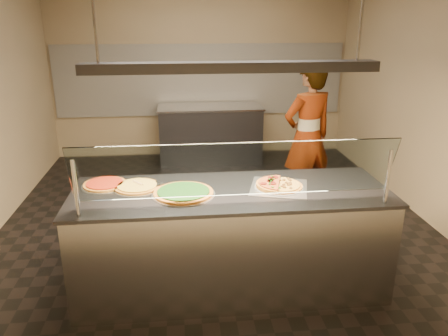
{
  "coord_description": "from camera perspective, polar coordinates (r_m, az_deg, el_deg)",
  "views": [
    {
      "loc": [
        -0.41,
        -4.55,
        2.31
      ],
      "look_at": [
        -0.01,
        -0.83,
        1.02
      ],
      "focal_mm": 35.0,
      "sensor_mm": 36.0,
      "label": 1
    }
  ],
  "objects": [
    {
      "name": "ground",
      "position": [
        5.12,
        -0.87,
        -7.87
      ],
      "size": [
        5.0,
        6.0,
        0.02
      ],
      "primitive_type": "cube",
      "color": "black",
      "rests_on": "ground"
    },
    {
      "name": "wall_back",
      "position": [
        7.61,
        -3.06,
        12.93
      ],
      "size": [
        5.0,
        0.02,
        3.0
      ],
      "primitive_type": "cube",
      "color": "#9C8665",
      "rests_on": "ground"
    },
    {
      "name": "wall_front",
      "position": [
        1.79,
        7.88,
        -8.12
      ],
      "size": [
        5.0,
        0.02,
        3.0
      ],
      "primitive_type": "cube",
      "color": "#9C8665",
      "rests_on": "ground"
    },
    {
      "name": "wall_right",
      "position": [
        5.47,
        26.58,
        8.55
      ],
      "size": [
        0.02,
        6.0,
        3.0
      ],
      "primitive_type": "cube",
      "color": "#9C8665",
      "rests_on": "ground"
    },
    {
      "name": "tile_band",
      "position": [
        7.61,
        -3.02,
        11.4
      ],
      "size": [
        4.9,
        0.02,
        1.2
      ],
      "primitive_type": "cube",
      "color": "silver",
      "rests_on": "wall_back"
    },
    {
      "name": "serving_counter",
      "position": [
        3.89,
        0.88,
        -9.26
      ],
      "size": [
        2.68,
        0.94,
        0.93
      ],
      "color": "#B7B7BC",
      "rests_on": "ground"
    },
    {
      "name": "sneeze_guard",
      "position": [
        3.27,
        1.67,
        -0.33
      ],
      "size": [
        2.44,
        0.18,
        0.54
      ],
      "color": "#B7B7BC",
      "rests_on": "serving_counter"
    },
    {
      "name": "perforated_tray",
      "position": [
        3.77,
        7.16,
        -2.47
      ],
      "size": [
        0.58,
        0.58,
        0.01
      ],
      "color": "silver",
      "rests_on": "serving_counter"
    },
    {
      "name": "half_pizza_pepperoni",
      "position": [
        3.74,
        5.77,
        -2.12
      ],
      "size": [
        0.3,
        0.43,
        0.05
      ],
      "color": "#9B591B",
      "rests_on": "perforated_tray"
    },
    {
      "name": "half_pizza_sausage",
      "position": [
        3.79,
        8.54,
        -2.1
      ],
      "size": [
        0.3,
        0.43,
        0.04
      ],
      "color": "#9B591B",
      "rests_on": "perforated_tray"
    },
    {
      "name": "pizza_spinach",
      "position": [
        3.62,
        -5.32,
        -3.2
      ],
      "size": [
        0.52,
        0.52,
        0.03
      ],
      "color": "silver",
      "rests_on": "serving_counter"
    },
    {
      "name": "pizza_cheese",
      "position": [
        3.81,
        -11.26,
        -2.35
      ],
      "size": [
        0.41,
        0.41,
        0.03
      ],
      "color": "silver",
      "rests_on": "serving_counter"
    },
    {
      "name": "pizza_tomato",
      "position": [
        3.93,
        -15.28,
        -2.0
      ],
      "size": [
        0.4,
        0.4,
        0.03
      ],
      "color": "silver",
      "rests_on": "serving_counter"
    },
    {
      "name": "pizza_spatula",
      "position": [
        3.82,
        -10.33,
        -1.97
      ],
      "size": [
        0.28,
        0.18,
        0.02
      ],
      "color": "#B7B7BC",
      "rests_on": "pizza_spinach"
    },
    {
      "name": "prep_table",
      "position": [
        7.35,
        -1.82,
        4.53
      ],
      "size": [
        1.71,
        0.74,
        0.93
      ],
      "color": "#3A3A40",
      "rests_on": "ground"
    },
    {
      "name": "worker",
      "position": [
        5.44,
        10.85,
        3.94
      ],
      "size": [
        0.78,
        0.65,
        1.85
      ],
      "primitive_type": "imported",
      "rotation": [
        0.0,
        0.0,
        3.49
      ],
      "color": "#36323F",
      "rests_on": "ground"
    },
    {
      "name": "heat_lamp_housing",
      "position": [
        3.44,
        1.0,
        13.04
      ],
      "size": [
        2.3,
        0.18,
        0.08
      ],
      "primitive_type": "cube",
      "color": "#3A3A40",
      "rests_on": "ceiling"
    }
  ]
}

